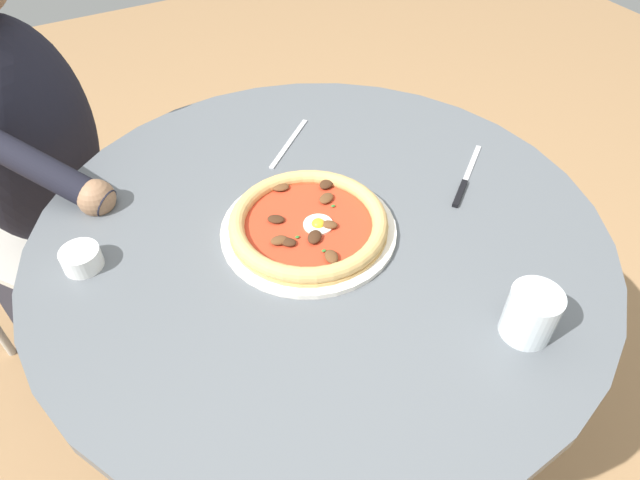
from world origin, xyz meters
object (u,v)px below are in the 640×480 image
(ramekin_capers, at_px, (81,258))
(water_glass, at_px, (530,316))
(dining_table, at_px, (320,275))
(steak_knife, at_px, (464,183))
(pizza_on_plate, at_px, (308,224))
(cafe_chair_diner, at_px, (14,193))
(fork_utensil, at_px, (289,143))
(diner_person, at_px, (58,211))

(ramekin_capers, bearing_deg, water_glass, -39.60)
(dining_table, relative_size, steak_knife, 5.95)
(dining_table, xyz_separation_m, water_glass, (0.16, -0.34, 0.16))
(pizza_on_plate, bearing_deg, cafe_chair_diner, 125.13)
(fork_utensil, xyz_separation_m, diner_person, (-0.49, 0.31, -0.22))
(water_glass, distance_m, steak_knife, 0.35)
(pizza_on_plate, distance_m, ramekin_capers, 0.38)
(fork_utensil, bearing_deg, diner_person, 147.61)
(pizza_on_plate, bearing_deg, diner_person, 125.01)
(diner_person, distance_m, cafe_chair_diner, 0.14)
(steak_knife, height_order, cafe_chair_diner, cafe_chair_diner)
(ramekin_capers, relative_size, diner_person, 0.06)
(water_glass, distance_m, ramekin_capers, 0.71)
(ramekin_capers, xyz_separation_m, cafe_chair_diner, (-0.11, 0.57, -0.24))
(dining_table, xyz_separation_m, diner_person, (-0.42, 0.57, -0.09))
(dining_table, height_order, pizza_on_plate, pizza_on_plate)
(pizza_on_plate, relative_size, diner_person, 0.26)
(dining_table, xyz_separation_m, ramekin_capers, (-0.39, 0.11, 0.15))
(pizza_on_plate, relative_size, water_glass, 3.71)
(pizza_on_plate, bearing_deg, steak_knife, -5.08)
(dining_table, bearing_deg, pizza_on_plate, 178.35)
(steak_knife, bearing_deg, cafe_chair_diner, 138.58)
(water_glass, relative_size, ramekin_capers, 1.28)
(fork_utensil, bearing_deg, pizza_on_plate, -109.31)
(steak_knife, bearing_deg, pizza_on_plate, 174.92)
(water_glass, height_order, diner_person, diner_person)
(ramekin_capers, height_order, cafe_chair_diner, cafe_chair_diner)
(pizza_on_plate, bearing_deg, dining_table, -1.65)
(water_glass, relative_size, diner_person, 0.07)
(cafe_chair_diner, bearing_deg, dining_table, -53.64)
(water_glass, distance_m, diner_person, 1.11)
(steak_knife, bearing_deg, dining_table, 174.67)
(pizza_on_plate, xyz_separation_m, steak_knife, (0.33, -0.03, -0.01))
(fork_utensil, bearing_deg, dining_table, -104.66)
(pizza_on_plate, xyz_separation_m, ramekin_capers, (-0.37, 0.11, 0.00))
(pizza_on_plate, bearing_deg, fork_utensil, 70.69)
(pizza_on_plate, height_order, steak_knife, pizza_on_plate)
(pizza_on_plate, height_order, water_glass, water_glass)
(dining_table, relative_size, pizza_on_plate, 3.32)
(steak_knife, bearing_deg, fork_utensil, 129.47)
(steak_knife, bearing_deg, diner_person, 140.53)
(ramekin_capers, xyz_separation_m, fork_utensil, (0.46, 0.15, -0.02))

